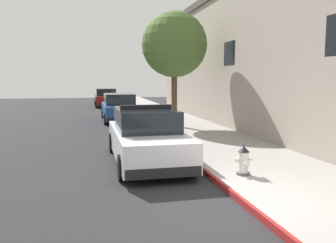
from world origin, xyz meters
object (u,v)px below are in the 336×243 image
(parked_car_silver_ahead, at_px, (119,108))
(fire_hydrant, at_px, (244,160))
(parked_car_dark_far, at_px, (106,98))
(street_tree, at_px, (174,45))
(police_cruiser, at_px, (146,137))

(parked_car_silver_ahead, distance_m, fire_hydrant, 13.03)
(parked_car_dark_far, distance_m, fire_hydrant, 23.93)
(parked_car_silver_ahead, bearing_deg, street_tree, -60.30)
(police_cruiser, distance_m, fire_hydrant, 3.08)
(police_cruiser, bearing_deg, parked_car_dark_far, 90.16)
(parked_car_silver_ahead, relative_size, parked_car_dark_far, 1.00)
(parked_car_silver_ahead, xyz_separation_m, parked_car_dark_far, (-0.21, 10.95, 0.00))
(parked_car_dark_far, bearing_deg, fire_hydrant, -85.15)
(police_cruiser, relative_size, parked_car_silver_ahead, 1.00)
(police_cruiser, height_order, parked_car_silver_ahead, police_cruiser)
(fire_hydrant, height_order, street_tree, street_tree)
(police_cruiser, xyz_separation_m, fire_hydrant, (1.96, -2.36, -0.26))
(fire_hydrant, bearing_deg, police_cruiser, 129.74)
(police_cruiser, relative_size, street_tree, 0.89)
(police_cruiser, xyz_separation_m, street_tree, (2.45, 6.52, 3.28))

